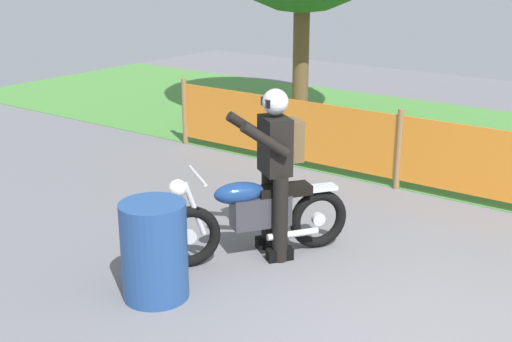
{
  "coord_description": "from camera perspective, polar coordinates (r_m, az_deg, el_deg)",
  "views": [
    {
      "loc": [
        1.51,
        -4.31,
        2.89
      ],
      "look_at": [
        -2.09,
        0.61,
        0.9
      ],
      "focal_mm": 46.77,
      "sensor_mm": 36.0,
      "label": 1
    }
  ],
  "objects": [
    {
      "name": "rider_lead",
      "position": [
        6.46,
        1.69,
        0.62
      ],
      "size": [
        0.72,
        0.79,
        1.69
      ],
      "rotation": [
        0.0,
        0.0,
        -2.17
      ],
      "color": "black",
      "rests_on": "ground"
    },
    {
      "name": "oil_drum",
      "position": [
        5.89,
        -8.69,
        -6.75
      ],
      "size": [
        0.58,
        0.58,
        0.88
      ],
      "primitive_type": "cylinder",
      "color": "navy",
      "rests_on": "ground"
    },
    {
      "name": "motorcycle_lead",
      "position": [
        6.56,
        -0.1,
        -3.73
      ],
      "size": [
        1.21,
        1.69,
        0.93
      ],
      "rotation": [
        0.0,
        0.0,
        -2.17
      ],
      "color": "black",
      "rests_on": "ground"
    }
  ]
}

